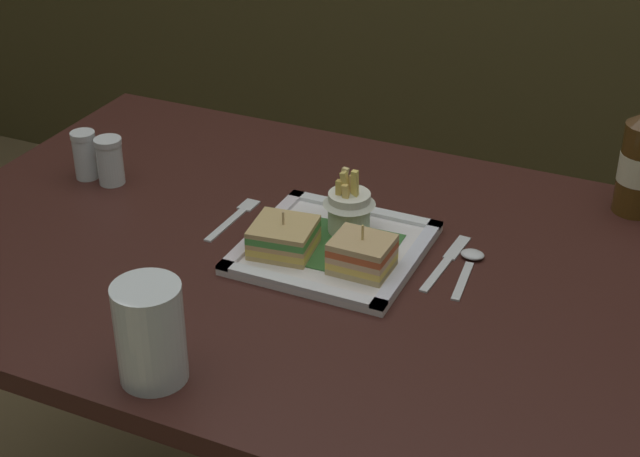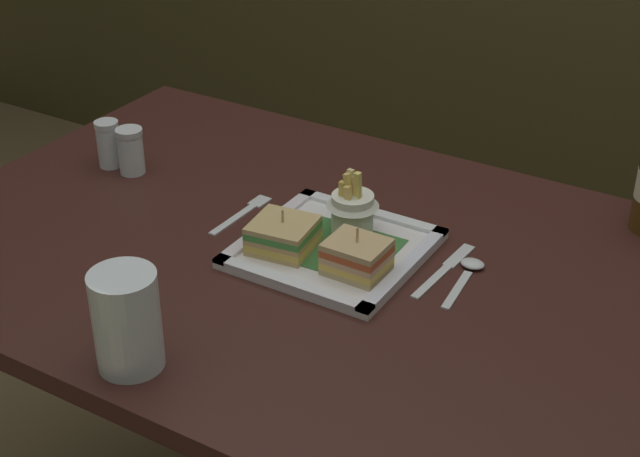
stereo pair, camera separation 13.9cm
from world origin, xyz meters
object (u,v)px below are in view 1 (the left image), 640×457
object	(u,v)px
dining_table	(307,329)
fork	(235,217)
sandwich_half_right	(362,254)
spoon	(470,261)
pepper_shaker	(110,164)
square_plate	(334,248)
sandwich_half_left	(284,237)
fries_cup	(349,205)
water_glass	(151,339)
knife	(447,260)
salt_shaker	(85,158)

from	to	relation	value
dining_table	fork	world-z (taller)	fork
sandwich_half_right	spoon	bearing A→B (deg)	34.98
pepper_shaker	square_plate	bearing A→B (deg)	-6.67
spoon	pepper_shaker	size ratio (longest dim) A/B	1.64
sandwich_half_left	spoon	bearing A→B (deg)	19.87
sandwich_half_left	fries_cup	distance (m)	0.11
fork	water_glass	bearing A→B (deg)	-75.17
fork	knife	bearing A→B (deg)	2.54
sandwich_half_left	water_glass	bearing A→B (deg)	-93.49
water_glass	knife	distance (m)	0.47
fork	spoon	bearing A→B (deg)	3.23
square_plate	spoon	distance (m)	0.20
sandwich_half_right	knife	bearing A→B (deg)	40.88
water_glass	knife	bearing A→B (deg)	58.92
dining_table	knife	world-z (taller)	knife
sandwich_half_right	pepper_shaker	xyz separation A→B (m)	(-0.49, 0.09, 0.00)
dining_table	sandwich_half_left	bearing A→B (deg)	-135.57
fries_cup	knife	xyz separation A→B (m)	(0.16, -0.01, -0.05)
fries_cup	water_glass	bearing A→B (deg)	-101.58
sandwich_half_right	fork	bearing A→B (deg)	163.85
water_glass	salt_shaker	size ratio (longest dim) A/B	1.57
fries_cup	spoon	world-z (taller)	fries_cup
fries_cup	spoon	bearing A→B (deg)	0.12
knife	dining_table	bearing A→B (deg)	-162.66
salt_shaker	sandwich_half_left	bearing A→B (deg)	-12.36
sandwich_half_right	fries_cup	world-z (taller)	fries_cup
sandwich_half_right	pepper_shaker	size ratio (longest dim) A/B	1.03
water_glass	pepper_shaker	size ratio (longest dim) A/B	1.62
sandwich_half_right	water_glass	world-z (taller)	water_glass
sandwich_half_left	pepper_shaker	world-z (taller)	pepper_shaker
salt_shaker	sandwich_half_right	bearing A→B (deg)	-9.60
square_plate	spoon	bearing A→B (deg)	14.72
spoon	salt_shaker	xyz separation A→B (m)	(-0.67, -0.00, 0.03)
sandwich_half_right	water_glass	size ratio (longest dim) A/B	0.64
sandwich_half_left	fork	world-z (taller)	sandwich_half_left
sandwich_half_right	fries_cup	xyz separation A→B (m)	(-0.06, 0.09, 0.02)
pepper_shaker	sandwich_half_left	bearing A→B (deg)	-13.98
water_glass	spoon	bearing A→B (deg)	56.06
spoon	dining_table	bearing A→B (deg)	-163.58
sandwich_half_left	knife	xyz separation A→B (m)	(0.22, 0.09, -0.03)
spoon	pepper_shaker	xyz separation A→B (m)	(-0.62, -0.00, 0.03)
square_plate	knife	world-z (taller)	square_plate
fork	sandwich_half_right	bearing A→B (deg)	-16.15
spoon	salt_shaker	bearing A→B (deg)	-179.95
fries_cup	pepper_shaker	size ratio (longest dim) A/B	1.31
water_glass	salt_shaker	distance (m)	0.57
square_plate	sandwich_half_left	world-z (taller)	sandwich_half_left
square_plate	fries_cup	world-z (taller)	fries_cup
sandwich_half_right	dining_table	bearing A→B (deg)	166.10
dining_table	salt_shaker	bearing A→B (deg)	171.37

